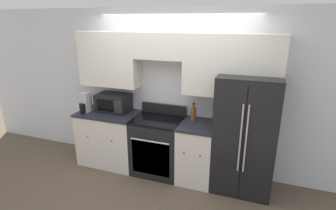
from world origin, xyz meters
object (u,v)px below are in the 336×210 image
refrigerator (245,133)px  microwave (113,103)px  bottle (193,113)px  oven_range (158,145)px

refrigerator → microwave: refrigerator is taller
refrigerator → bottle: bearing=174.4°
oven_range → bottle: bottle is taller
oven_range → microwave: bearing=172.9°
oven_range → bottle: size_ratio=3.89×
bottle → microwave: bearing=-178.5°
refrigerator → microwave: (-2.17, 0.04, 0.22)m
refrigerator → microwave: bearing=178.9°
oven_range → refrigerator: size_ratio=0.64×
bottle → refrigerator: bearing=-5.6°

